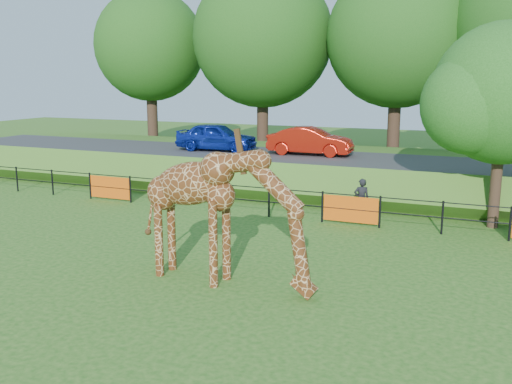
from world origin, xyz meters
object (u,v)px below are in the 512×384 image
Objects in this scene: giraffe at (225,217)px; visitor at (361,199)px; tree_east at (506,99)px; car_blue at (217,137)px; car_red at (310,141)px.

visitor is at bearing 82.92° from giraffe.
tree_east is (4.43, 0.73, 3.54)m from visitor.
giraffe is 1.20× the size of car_blue.
car_red is 2.63× the size of visitor.
car_blue reaches higher than visitor.
giraffe is 3.20× the size of visitor.
visitor is (1.63, 7.66, -0.96)m from giraffe.
car_blue is at bearing 160.29° from tree_east.
giraffe reaches higher than visitor.
tree_east is (8.15, -4.90, 2.22)m from car_red.
car_blue is at bearing -53.64° from visitor.
tree_east reaches higher than car_blue.
giraffe is at bearing -125.82° from tree_east.
car_red is (-2.09, 13.29, 0.37)m from giraffe.
visitor is at bearing -126.35° from car_blue.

